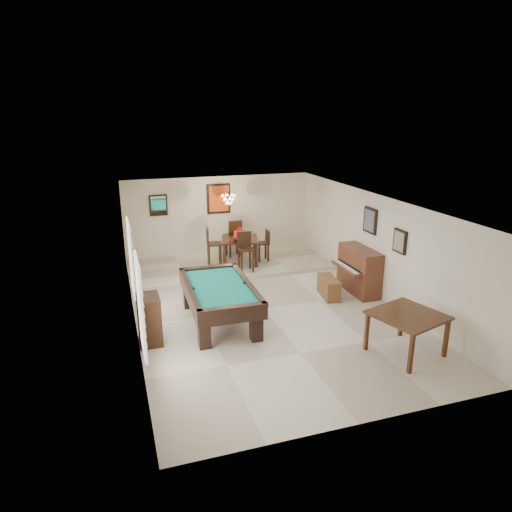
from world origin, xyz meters
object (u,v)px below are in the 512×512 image
piano_bench (329,287)px  flower_vase (240,231)px  dining_chair_south (246,252)px  pool_table (220,304)px  dining_table (240,249)px  dining_chair_north (233,238)px  chandelier (229,196)px  upright_piano (354,271)px  apothecary_chest (149,320)px  square_table (406,334)px  dining_chair_east (262,246)px  dining_chair_west (214,247)px

piano_bench → flower_vase: flower_vase is taller
dining_chair_south → pool_table: bearing=-115.9°
dining_table → dining_chair_south: 0.81m
dining_chair_north → chandelier: 1.69m
upright_piano → apothecary_chest: upright_piano is taller
dining_chair_south → square_table: bearing=-70.9°
square_table → piano_bench: bearing=92.3°
pool_table → dining_table: bearing=68.6°
pool_table → dining_chair_east: bearing=59.5°
piano_bench → dining_chair_east: 3.12m
dining_table → dining_chair_south: (-0.05, -0.80, 0.12)m
dining_table → dining_chair_west: size_ratio=0.93×
piano_bench → dining_chair_east: dining_chair_east is taller
piano_bench → apothecary_chest: (-4.59, -1.06, 0.25)m
dining_chair_west → dining_chair_east: 1.52m
pool_table → dining_chair_west: 3.69m
dining_chair_south → chandelier: size_ratio=1.89×
dining_table → chandelier: 1.67m
square_table → dining_chair_north: dining_chair_north is taller
piano_bench → flower_vase: size_ratio=3.84×
upright_piano → dining_chair_west: bearing=136.1°
pool_table → piano_bench: bearing=12.7°
square_table → upright_piano: bearing=78.7°
piano_bench → dining_chair_west: 3.81m
flower_vase → square_table: bearing=-75.0°
apothecary_chest → dining_chair_north: dining_chair_north is taller
dining_chair_west → dining_chair_east: bearing=-82.9°
chandelier → dining_chair_west: bearing=179.9°
apothecary_chest → chandelier: size_ratio=1.67×
square_table → dining_chair_east: 6.13m
upright_piano → dining_chair_north: dining_chair_north is taller
square_table → upright_piano: 3.20m
pool_table → dining_chair_south: size_ratio=2.30×
upright_piano → apothecary_chest: (-5.34, -1.13, -0.09)m
piano_bench → chandelier: size_ratio=1.51×
square_table → dining_table: (-1.63, 6.07, 0.15)m
dining_chair_west → dining_chair_east: (1.52, -0.00, -0.10)m
upright_piano → chandelier: 4.22m
upright_piano → piano_bench: bearing=-174.8°
apothecary_chest → flower_vase: (3.08, 4.07, 0.62)m
flower_vase → dining_chair_south: dining_chair_south is taller
dining_chair_south → dining_chair_north: dining_chair_north is taller
pool_table → dining_table: (1.51, 3.62, 0.13)m
pool_table → chandelier: chandelier is taller
pool_table → dining_chair_east: dining_chair_east is taller
upright_piano → dining_chair_north: size_ratio=1.20×
flower_vase → dining_chair_west: (-0.80, -0.01, -0.43)m
dining_chair_north → dining_chair_west: bearing=38.2°
apothecary_chest → dining_chair_south: 4.47m
pool_table → apothecary_chest: 1.64m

